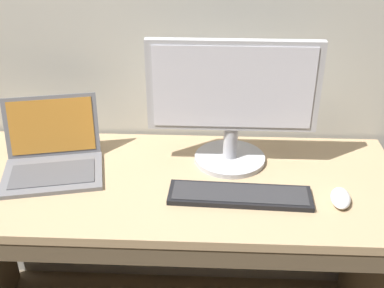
{
  "coord_description": "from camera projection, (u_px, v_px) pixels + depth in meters",
  "views": [
    {
      "loc": [
        0.15,
        -1.41,
        1.69
      ],
      "look_at": [
        0.09,
        0.0,
        0.91
      ],
      "focal_mm": 45.89,
      "sensor_mm": 36.0,
      "label": 1
    }
  ],
  "objects": [
    {
      "name": "desk",
      "position": [
        168.0,
        237.0,
        1.79
      ],
      "size": [
        1.61,
        0.65,
        0.77
      ],
      "color": "tan",
      "rests_on": "ground"
    },
    {
      "name": "laptop_space_gray",
      "position": [
        53.0,
        157.0,
        1.72
      ],
      "size": [
        0.39,
        0.36,
        0.23
      ],
      "color": "slate",
      "rests_on": "desk"
    },
    {
      "name": "external_monitor",
      "position": [
        232.0,
        101.0,
        1.66
      ],
      "size": [
        0.58,
        0.26,
        0.46
      ],
      "color": "#B7B7BC",
      "rests_on": "desk"
    },
    {
      "name": "wired_keyboard",
      "position": [
        240.0,
        195.0,
        1.58
      ],
      "size": [
        0.47,
        0.14,
        0.02
      ],
      "color": "black",
      "rests_on": "desk"
    },
    {
      "name": "computer_mouse",
      "position": [
        341.0,
        198.0,
        1.56
      ],
      "size": [
        0.08,
        0.12,
        0.03
      ],
      "primitive_type": "ellipsoid",
      "rotation": [
        0.0,
        0.0,
        -0.16
      ],
      "color": "white",
      "rests_on": "desk"
    }
  ]
}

